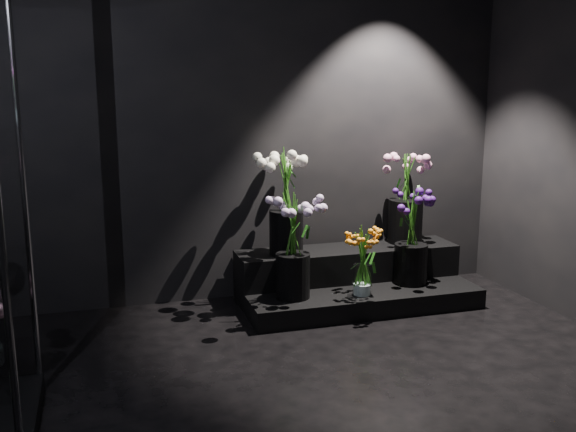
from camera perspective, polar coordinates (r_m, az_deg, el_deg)
name	(u,v)px	position (r m, az deg, el deg)	size (l,w,h in m)	color
floor	(347,422)	(3.26, 5.31, -17.73)	(4.00, 4.00, 0.00)	black
wall_back	(249,112)	(4.76, -3.50, 9.21)	(4.00, 4.00, 0.00)	black
display_riser	(352,280)	(4.87, 5.75, -5.66)	(1.70, 0.76, 0.38)	black
bouquet_orange_bells	(363,260)	(4.51, 6.66, -3.87)	(0.36, 0.36, 0.49)	white
bouquet_lilac	(293,238)	(4.39, 0.44, -1.92)	(0.41, 0.41, 0.73)	black
bouquet_purple	(412,235)	(4.81, 10.94, -1.65)	(0.32, 0.32, 0.69)	black
bouquet_cream_roses	(286,192)	(4.61, -0.16, 2.11)	(0.52, 0.52, 0.78)	black
bouquet_pink_roses	(406,194)	(5.06, 10.46, 1.91)	(0.45, 0.45, 0.69)	black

